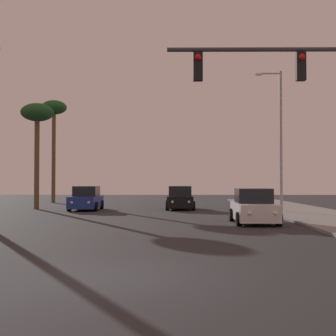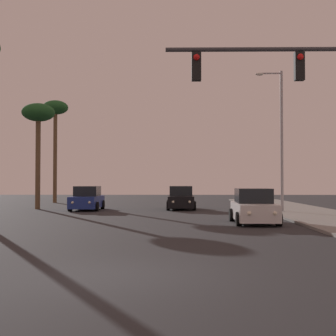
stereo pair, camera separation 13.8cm
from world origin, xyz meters
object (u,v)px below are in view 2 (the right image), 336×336
at_px(car_black, 181,199).
at_px(palm_tree_far, 55,114).
at_px(street_lamp, 280,133).
at_px(traffic_light_mast, 313,97).
at_px(palm_tree_mid, 38,118).
at_px(car_blue, 87,199).
at_px(car_white, 254,208).

bearing_deg(car_black, palm_tree_far, -40.25).
height_order(street_lamp, palm_tree_far, palm_tree_far).
bearing_deg(traffic_light_mast, palm_tree_mid, 126.82).
relative_size(car_blue, palm_tree_mid, 0.56).
xyz_separation_m(car_black, street_lamp, (6.28, -3.83, 4.36)).
height_order(traffic_light_mast, palm_tree_far, palm_tree_far).
bearing_deg(car_blue, traffic_light_mast, 121.02).
xyz_separation_m(car_blue, palm_tree_mid, (-3.86, 1.23, 5.94)).
distance_m(car_white, traffic_light_mast, 8.70).
relative_size(car_white, traffic_light_mast, 0.65).
relative_size(car_blue, car_white, 1.00).
xyz_separation_m(street_lamp, palm_tree_mid, (-16.75, 4.07, 1.59)).
xyz_separation_m(traffic_light_mast, palm_tree_mid, (-14.41, 19.25, 2.01)).
distance_m(street_lamp, palm_tree_far, 23.14).
bearing_deg(car_white, street_lamp, -110.55).
distance_m(traffic_light_mast, palm_tree_mid, 24.13).
xyz_separation_m(car_blue, street_lamp, (12.89, -2.84, 4.36)).
bearing_deg(car_black, traffic_light_mast, 102.46).
distance_m(car_black, car_white, 11.75).
bearing_deg(traffic_light_mast, street_lamp, 81.24).
height_order(palm_tree_far, palm_tree_mid, palm_tree_far).
bearing_deg(palm_tree_mid, palm_tree_far, 97.50).
distance_m(car_blue, palm_tree_far, 14.55).
bearing_deg(palm_tree_mid, car_black, -1.32).
relative_size(car_white, palm_tree_mid, 0.56).
bearing_deg(car_white, car_blue, -44.90).
bearing_deg(traffic_light_mast, car_blue, 120.36).
bearing_deg(car_blue, street_lamp, 168.23).
bearing_deg(traffic_light_mast, car_black, 101.72).
relative_size(car_blue, car_black, 1.00).
height_order(car_blue, street_lamp, street_lamp).
height_order(car_white, street_lamp, street_lamp).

